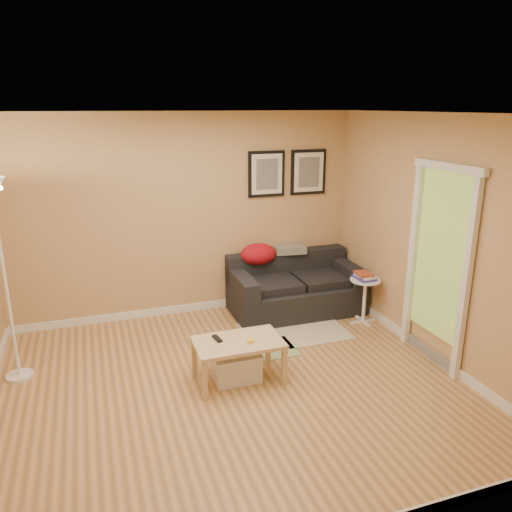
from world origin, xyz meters
name	(u,v)px	position (x,y,z in m)	size (l,w,h in m)	color
floor	(231,386)	(0.00, 0.00, 0.00)	(4.50, 4.50, 0.00)	tan
ceiling	(227,113)	(0.00, 0.00, 2.60)	(4.50, 4.50, 0.00)	white
wall_back	(186,217)	(0.00, 2.00, 1.30)	(4.50, 4.50, 0.00)	tan
wall_front	(329,364)	(0.00, -2.00, 1.30)	(4.50, 4.50, 0.00)	tan
wall_right	(434,240)	(2.25, 0.00, 1.30)	(4.00, 4.00, 0.00)	tan
baseboard_back	(190,307)	(0.00, 1.99, 0.05)	(4.50, 0.02, 0.10)	white
baseboard_right	(422,347)	(2.24, 0.00, 0.05)	(0.02, 4.00, 0.10)	white
sofa	(296,285)	(1.34, 1.53, 0.38)	(1.70, 0.90, 0.75)	black
red_throw	(258,254)	(0.90, 1.79, 0.77)	(0.48, 0.36, 0.28)	#B61023
plaid_throw	(290,249)	(1.38, 1.85, 0.78)	(0.42, 0.26, 0.10)	tan
framed_print_left	(266,174)	(1.08, 1.98, 1.80)	(0.50, 0.04, 0.60)	black
framed_print_right	(308,172)	(1.68, 1.98, 1.80)	(0.50, 0.04, 0.60)	black
area_rug	(294,331)	(1.08, 0.94, 0.01)	(1.25, 0.85, 0.01)	beige
green_runner	(264,350)	(0.56, 0.60, 0.01)	(0.70, 0.50, 0.01)	#668C4C
coffee_table	(238,360)	(0.10, 0.09, 0.22)	(0.87, 0.53, 0.44)	tan
remote_control	(217,339)	(-0.08, 0.19, 0.45)	(0.05, 0.16, 0.02)	black
tape_roll	(250,341)	(0.21, 0.02, 0.45)	(0.07, 0.07, 0.03)	yellow
storage_bin	(236,366)	(0.09, 0.12, 0.15)	(0.48, 0.35, 0.29)	white
side_table	(364,301)	(2.02, 0.91, 0.29)	(0.38, 0.38, 0.58)	white
book_stack	(364,276)	(2.01, 0.93, 0.63)	(0.20, 0.27, 0.08)	#3D3193
floor_lamp	(6,288)	(-2.00, 0.87, 0.97)	(0.27, 0.27, 2.05)	white
doorway	(437,270)	(2.20, -0.15, 1.02)	(0.12, 1.01, 2.13)	white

